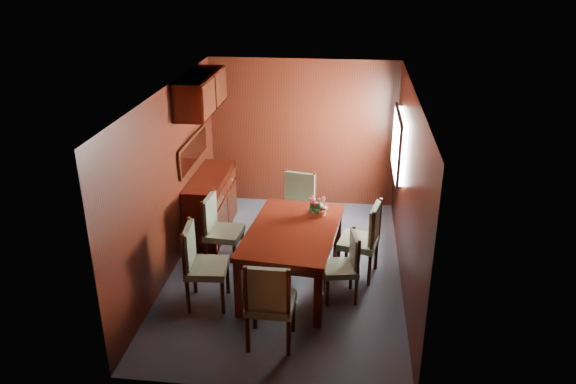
# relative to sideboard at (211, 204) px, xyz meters

# --- Properties ---
(ground) EXTENTS (4.50, 4.50, 0.00)m
(ground) POSITION_rel_sideboard_xyz_m (1.25, -1.00, -0.45)
(ground) COLOR #353C49
(ground) RESTS_ON ground
(room_shell) EXTENTS (3.06, 4.52, 2.41)m
(room_shell) POSITION_rel_sideboard_xyz_m (1.15, -0.67, 1.18)
(room_shell) COLOR black
(room_shell) RESTS_ON ground
(sideboard) EXTENTS (0.48, 1.40, 0.90)m
(sideboard) POSITION_rel_sideboard_xyz_m (0.00, 0.00, 0.00)
(sideboard) COLOR black
(sideboard) RESTS_ON ground
(dining_table) EXTENTS (1.22, 1.79, 0.79)m
(dining_table) POSITION_rel_sideboard_xyz_m (1.37, -1.35, 0.23)
(dining_table) COLOR black
(dining_table) RESTS_ON ground
(chair_left_near) EXTENTS (0.51, 0.53, 1.04)m
(chair_left_near) POSITION_rel_sideboard_xyz_m (0.33, -1.87, 0.13)
(chair_left_near) COLOR black
(chair_left_near) RESTS_ON ground
(chair_left_far) EXTENTS (0.49, 0.51, 1.00)m
(chair_left_far) POSITION_rel_sideboard_xyz_m (0.33, -0.93, 0.10)
(chair_left_far) COLOR black
(chair_left_far) RESTS_ON ground
(chair_right_near) EXTENTS (0.46, 0.48, 0.87)m
(chair_right_near) POSITION_rel_sideboard_xyz_m (2.04, -1.55, 0.03)
(chair_right_near) COLOR black
(chair_right_near) RESTS_ON ground
(chair_right_far) EXTENTS (0.57, 0.58, 1.03)m
(chair_right_far) POSITION_rel_sideboard_xyz_m (2.26, -1.01, 0.12)
(chair_right_far) COLOR black
(chair_right_far) RESTS_ON ground
(chair_head) EXTENTS (0.51, 0.49, 1.05)m
(chair_head) POSITION_rel_sideboard_xyz_m (1.26, -2.58, 0.13)
(chair_head) COLOR black
(chair_head) RESTS_ON ground
(chair_foot) EXTENTS (0.58, 0.56, 1.03)m
(chair_foot) POSITION_rel_sideboard_xyz_m (1.30, -0.12, 0.12)
(chair_foot) COLOR black
(chair_foot) RESTS_ON ground
(flower_centerpiece) EXTENTS (0.26, 0.26, 0.26)m
(flower_centerpiece) POSITION_rel_sideboard_xyz_m (1.63, -0.89, 0.47)
(flower_centerpiece) COLOR #CB653E
(flower_centerpiece) RESTS_ON dining_table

